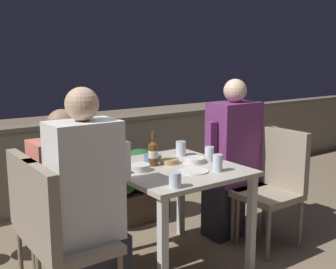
{
  "coord_description": "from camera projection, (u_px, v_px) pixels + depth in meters",
  "views": [
    {
      "loc": [
        -1.69,
        -2.29,
        1.51
      ],
      "look_at": [
        0.0,
        0.07,
        0.96
      ],
      "focal_mm": 45.0,
      "sensor_mm": 36.0,
      "label": 1
    }
  ],
  "objects": [
    {
      "name": "chair_left_far",
      "position": [
        40.0,
        213.0,
        2.59
      ],
      "size": [
        0.44,
        0.43,
        0.93
      ],
      "color": "gray",
      "rests_on": "ground_plane"
    },
    {
      "name": "ground_plane",
      "position": [
        173.0,
        264.0,
        3.08
      ],
      "size": [
        16.0,
        16.0,
        0.0
      ],
      "primitive_type": "plane",
      "color": "#847056"
    },
    {
      "name": "plate_0",
      "position": [
        193.0,
        171.0,
        2.81
      ],
      "size": [
        0.2,
        0.2,
        0.01
      ],
      "color": "white",
      "rests_on": "dining_table"
    },
    {
      "name": "glass_cup_0",
      "position": [
        209.0,
        154.0,
        3.09
      ],
      "size": [
        0.07,
        0.07,
        0.11
      ],
      "color": "silver",
      "rests_on": "dining_table"
    },
    {
      "name": "person_coral_top",
      "position": [
        71.0,
        199.0,
        2.7
      ],
      "size": [
        0.48,
        0.26,
        1.18
      ],
      "color": "#282833",
      "rests_on": "ground_plane"
    },
    {
      "name": "chair_left_near",
      "position": [
        58.0,
        230.0,
        2.34
      ],
      "size": [
        0.44,
        0.43,
        0.93
      ],
      "color": "gray",
      "rests_on": "ground_plane"
    },
    {
      "name": "bowl_1",
      "position": [
        170.0,
        161.0,
        3.03
      ],
      "size": [
        0.13,
        0.13,
        0.03
      ],
      "color": "tan",
      "rests_on": "dining_table"
    },
    {
      "name": "bowl_0",
      "position": [
        194.0,
        160.0,
        3.05
      ],
      "size": [
        0.15,
        0.15,
        0.04
      ],
      "color": "silver",
      "rests_on": "dining_table"
    },
    {
      "name": "beer_bottle",
      "position": [
        153.0,
        153.0,
        2.96
      ],
      "size": [
        0.07,
        0.07,
        0.25
      ],
      "color": "brown",
      "rests_on": "dining_table"
    },
    {
      "name": "glass_cup_2",
      "position": [
        175.0,
        180.0,
        2.47
      ],
      "size": [
        0.07,
        0.07,
        0.09
      ],
      "color": "silver",
      "rests_on": "dining_table"
    },
    {
      "name": "parapet_wall",
      "position": [
        80.0,
        162.0,
        4.29
      ],
      "size": [
        9.0,
        0.18,
        0.86
      ],
      "color": "gray",
      "rests_on": "ground_plane"
    },
    {
      "name": "chair_right_near",
      "position": [
        277.0,
        178.0,
        3.33
      ],
      "size": [
        0.44,
        0.43,
        0.93
      ],
      "color": "gray",
      "rests_on": "ground_plane"
    },
    {
      "name": "chair_right_far",
      "position": [
        247.0,
        168.0,
        3.63
      ],
      "size": [
        0.44,
        0.43,
        0.93
      ],
      "color": "gray",
      "rests_on": "ground_plane"
    },
    {
      "name": "person_white_polo",
      "position": [
        90.0,
        201.0,
        2.43
      ],
      "size": [
        0.48,
        0.26,
        1.34
      ],
      "color": "#282833",
      "rests_on": "ground_plane"
    },
    {
      "name": "glass_cup_3",
      "position": [
        181.0,
        149.0,
        3.26
      ],
      "size": [
        0.08,
        0.08,
        0.11
      ],
      "color": "silver",
      "rests_on": "dining_table"
    },
    {
      "name": "bowl_2",
      "position": [
        140.0,
        167.0,
        2.84
      ],
      "size": [
        0.14,
        0.14,
        0.04
      ],
      "color": "silver",
      "rests_on": "dining_table"
    },
    {
      "name": "bowl_3",
      "position": [
        153.0,
        158.0,
        3.1
      ],
      "size": [
        0.13,
        0.13,
        0.05
      ],
      "color": "#4C709E",
      "rests_on": "dining_table"
    },
    {
      "name": "person_purple_stripe",
      "position": [
        231.0,
        158.0,
        3.49
      ],
      "size": [
        0.49,
        0.26,
        1.32
      ],
      "color": "#282833",
      "rests_on": "ground_plane"
    },
    {
      "name": "glass_cup_1",
      "position": [
        218.0,
        163.0,
        2.82
      ],
      "size": [
        0.07,
        0.07,
        0.12
      ],
      "color": "silver",
      "rests_on": "dining_table"
    },
    {
      "name": "dining_table",
      "position": [
        174.0,
        181.0,
        2.96
      ],
      "size": [
        0.84,
        0.9,
        0.74
      ],
      "color": "#BCB2A3",
      "rests_on": "ground_plane"
    },
    {
      "name": "fork_0",
      "position": [
        120.0,
        165.0,
        2.98
      ],
      "size": [
        0.11,
        0.15,
        0.01
      ],
      "color": "silver",
      "rests_on": "dining_table"
    },
    {
      "name": "planter_hedge",
      "position": [
        116.0,
        184.0,
        3.76
      ],
      "size": [
        0.93,
        0.47,
        0.66
      ],
      "color": "brown",
      "rests_on": "ground_plane"
    }
  ]
}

